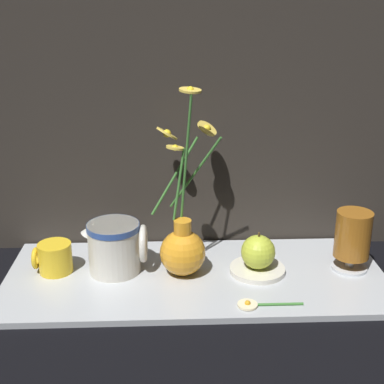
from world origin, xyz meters
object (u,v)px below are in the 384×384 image
object	(u,v)px
yellow_mug	(54,258)
orange_fruit	(258,252)
ceramic_pitcher	(115,245)
vase_with_flowers	(183,244)
tea_glass	(353,237)

from	to	relation	value
yellow_mug	orange_fruit	xyz separation A→B (m)	(0.40, -0.02, 0.01)
ceramic_pitcher	orange_fruit	world-z (taller)	ceramic_pitcher
vase_with_flowers	ceramic_pitcher	size ratio (longest dim) A/B	2.87
ceramic_pitcher	orange_fruit	distance (m)	0.28
vase_with_flowers	yellow_mug	distance (m)	0.26
vase_with_flowers	yellow_mug	size ratio (longest dim) A/B	4.81
ceramic_pitcher	orange_fruit	bearing A→B (deg)	-3.34
tea_glass	orange_fruit	xyz separation A→B (m)	(-0.19, -0.00, -0.03)
vase_with_flowers	yellow_mug	bearing A→B (deg)	176.80
ceramic_pitcher	yellow_mug	bearing A→B (deg)	178.99
vase_with_flowers	orange_fruit	distance (m)	0.15
yellow_mug	orange_fruit	bearing A→B (deg)	-2.63
vase_with_flowers	orange_fruit	bearing A→B (deg)	-1.66
yellow_mug	ceramic_pitcher	xyz separation A→B (m)	(0.12, -0.00, 0.03)
orange_fruit	ceramic_pitcher	bearing A→B (deg)	176.66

